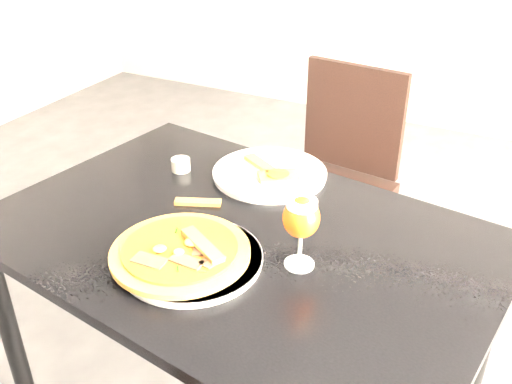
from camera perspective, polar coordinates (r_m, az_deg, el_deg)
The scene contains 9 objects.
dining_table at distance 1.42m, azimuth -1.80°, elevation -7.07°, with size 1.31×0.97×0.75m.
chair_far at distance 2.18m, azimuth 7.93°, elevation 1.54°, with size 0.46×0.46×0.89m.
plate_main at distance 1.27m, azimuth -6.48°, elevation -6.67°, with size 0.31×0.31×0.02m, color white.
pizza at distance 1.27m, azimuth -7.56°, elevation -5.88°, with size 0.31×0.31×0.03m.
plate_second at distance 1.61m, azimuth 1.38°, elevation 1.86°, with size 0.32×0.32×0.02m, color white.
crust_scraps at distance 1.58m, azimuth 1.64°, elevation 2.01°, with size 0.20×0.15×0.02m.
loose_crust at distance 1.48m, azimuth -5.84°, elevation -1.01°, with size 0.12×0.03×0.01m, color brown.
sauce_cup at distance 1.65m, azimuth -7.53°, elevation 2.79°, with size 0.05×0.05×0.04m.
beer_glass at distance 1.20m, azimuth 4.55°, elevation -2.62°, with size 0.08×0.08×0.17m.
Camera 1 is at (0.64, -0.69, 1.51)m, focal length 40.00 mm.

